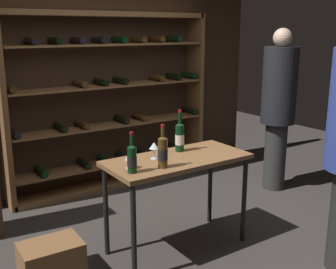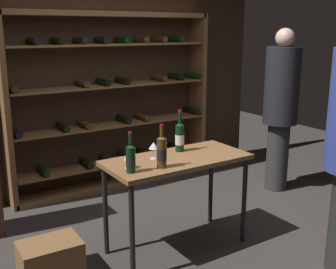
# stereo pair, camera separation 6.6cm
# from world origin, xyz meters

# --- Properties ---
(ground_plane) EXTENTS (9.87, 9.87, 0.00)m
(ground_plane) POSITION_xyz_m (0.00, 0.00, 0.00)
(ground_plane) COLOR #383330
(back_wall) EXTENTS (4.79, 0.10, 2.67)m
(back_wall) POSITION_xyz_m (0.00, 1.93, 1.33)
(back_wall) COLOR #3D2B1E
(back_wall) RESTS_ON ground
(wine_rack) EXTENTS (2.64, 0.32, 2.16)m
(wine_rack) POSITION_xyz_m (0.15, 1.72, 1.08)
(wine_rack) COLOR brown
(wine_rack) RESTS_ON ground
(tasting_table) EXTENTS (1.28, 0.59, 0.86)m
(tasting_table) POSITION_xyz_m (-0.10, -0.03, 0.77)
(tasting_table) COLOR brown
(tasting_table) RESTS_ON ground
(person_bystander_red_print) EXTENTS (0.41, 0.41, 1.97)m
(person_bystander_red_print) POSITION_xyz_m (1.78, 0.51, 1.09)
(person_bystander_red_print) COLOR #2F2F2F
(person_bystander_red_print) RESTS_ON ground
(wine_crate) EXTENTS (0.49, 0.35, 0.30)m
(wine_crate) POSITION_xyz_m (-1.22, 0.13, 0.15)
(wine_crate) COLOR brown
(wine_crate) RESTS_ON ground
(wine_bottle_black_capsule) EXTENTS (0.08, 0.08, 0.36)m
(wine_bottle_black_capsule) POSITION_xyz_m (-0.35, -0.19, 1.00)
(wine_bottle_black_capsule) COLOR #4C3314
(wine_bottle_black_capsule) RESTS_ON tasting_table
(wine_bottle_green_slim) EXTENTS (0.08, 0.08, 0.33)m
(wine_bottle_green_slim) POSITION_xyz_m (-0.62, -0.16, 0.98)
(wine_bottle_green_slim) COLOR black
(wine_bottle_green_slim) RESTS_ON tasting_table
(wine_bottle_red_label) EXTENTS (0.08, 0.08, 0.39)m
(wine_bottle_red_label) POSITION_xyz_m (0.04, 0.12, 1.00)
(wine_bottle_red_label) COLOR black
(wine_bottle_red_label) RESTS_ON tasting_table
(wine_glass_stemmed_center) EXTENTS (0.09, 0.09, 0.15)m
(wine_glass_stemmed_center) POSITION_xyz_m (-0.29, 0.05, 0.98)
(wine_glass_stemmed_center) COLOR silver
(wine_glass_stemmed_center) RESTS_ON tasting_table
(wine_glass_stemmed_left) EXTENTS (0.08, 0.08, 0.15)m
(wine_glass_stemmed_left) POSITION_xyz_m (-0.58, -0.06, 0.97)
(wine_glass_stemmed_left) COLOR silver
(wine_glass_stemmed_left) RESTS_ON tasting_table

